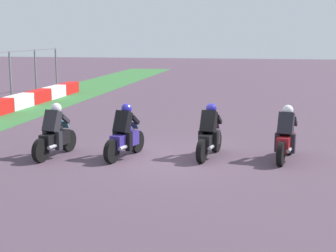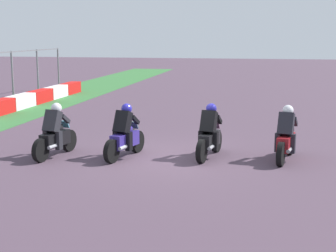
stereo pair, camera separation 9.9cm
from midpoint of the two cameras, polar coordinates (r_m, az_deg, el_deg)
ground_plane at (r=14.15m, az=0.19°, el=-3.60°), size 120.00×120.00×0.00m
rider_lane_a at (r=14.14m, az=13.37°, el=-1.30°), size 2.03×0.63×1.51m
rider_lane_b at (r=14.14m, az=4.92°, el=-1.06°), size 2.03×0.62×1.51m
rider_lane_c at (r=14.11m, az=-4.69°, el=-1.08°), size 2.01×0.66×1.51m
rider_lane_d at (r=14.53m, az=-12.43°, el=-0.96°), size 2.03×0.61×1.51m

